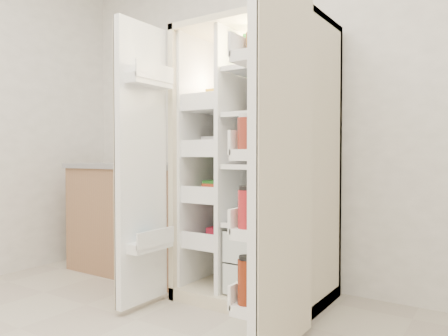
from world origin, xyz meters
The scene contains 5 objects.
wall_back centered at (0.00, 2.00, 1.35)m, with size 4.00×0.02×2.70m, color white.
refrigerator centered at (-0.03, 1.65, 0.74)m, with size 0.92×0.70×1.80m.
freezer_door centered at (-0.55, 1.05, 0.89)m, with size 0.15×0.40×1.72m.
fridge_door centered at (0.43, 0.96, 0.87)m, with size 0.17×0.58×1.72m.
kitchen_counter centered at (-1.14, 1.66, 0.44)m, with size 1.22×0.65×0.89m.
Camera 1 is at (1.31, -0.85, 0.95)m, focal length 34.00 mm.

